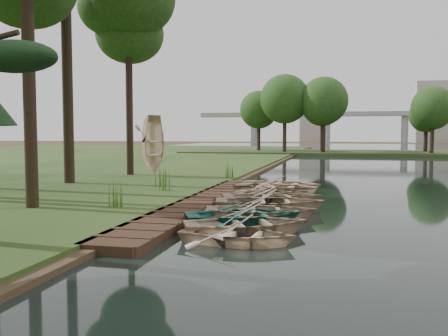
% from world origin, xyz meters
% --- Properties ---
extents(ground, '(300.00, 300.00, 0.00)m').
position_xyz_m(ground, '(0.00, 0.00, 0.00)').
color(ground, '#3D2F1D').
extents(boardwalk, '(1.60, 16.00, 0.30)m').
position_xyz_m(boardwalk, '(-1.60, 0.00, 0.15)').
color(boardwalk, '#331F13').
rests_on(boardwalk, ground).
extents(peninsula, '(50.00, 14.00, 0.45)m').
position_xyz_m(peninsula, '(8.00, 50.00, 0.23)').
color(peninsula, '#2E3F1C').
rests_on(peninsula, ground).
extents(far_trees, '(45.60, 5.60, 8.80)m').
position_xyz_m(far_trees, '(4.67, 50.00, 6.43)').
color(far_trees, black).
rests_on(far_trees, peninsula).
extents(bridge, '(95.90, 4.00, 8.60)m').
position_xyz_m(bridge, '(12.31, 120.00, 7.08)').
color(bridge, '#A5A5A0').
rests_on(bridge, ground).
extents(building_a, '(10.00, 8.00, 18.00)m').
position_xyz_m(building_a, '(30.00, 140.00, 9.00)').
color(building_a, '#A5A5A0').
rests_on(building_a, ground).
extents(building_b, '(8.00, 8.00, 12.00)m').
position_xyz_m(building_b, '(-5.00, 145.00, 6.00)').
color(building_b, '#A5A5A0').
rests_on(building_b, ground).
extents(rowboat_0, '(3.14, 2.35, 0.62)m').
position_xyz_m(rowboat_0, '(1.08, -6.01, 0.36)').
color(rowboat_0, beige).
rests_on(rowboat_0, water).
extents(rowboat_1, '(4.24, 3.74, 0.73)m').
position_xyz_m(rowboat_1, '(1.10, -4.82, 0.41)').
color(rowboat_1, beige).
rests_on(rowboat_1, water).
extents(rowboat_2, '(4.36, 3.85, 0.75)m').
position_xyz_m(rowboat_2, '(0.79, -3.48, 0.42)').
color(rowboat_2, '#2F856F').
rests_on(rowboat_2, water).
extents(rowboat_3, '(4.03, 3.21, 0.75)m').
position_xyz_m(rowboat_3, '(1.10, -2.44, 0.42)').
color(rowboat_3, beige).
rests_on(rowboat_3, water).
extents(rowboat_4, '(4.45, 3.56, 0.82)m').
position_xyz_m(rowboat_4, '(1.17, -0.69, 0.46)').
color(rowboat_4, beige).
rests_on(rowboat_4, water).
extents(rowboat_5, '(4.54, 3.82, 0.80)m').
position_xyz_m(rowboat_5, '(1.07, 0.82, 0.45)').
color(rowboat_5, beige).
rests_on(rowboat_5, water).
extents(rowboat_6, '(3.83, 2.94, 0.74)m').
position_xyz_m(rowboat_6, '(1.04, 1.91, 0.42)').
color(rowboat_6, beige).
rests_on(rowboat_6, water).
extents(rowboat_7, '(3.63, 3.03, 0.65)m').
position_xyz_m(rowboat_7, '(0.79, 3.14, 0.37)').
color(rowboat_7, beige).
rests_on(rowboat_7, water).
extents(rowboat_8, '(4.23, 3.30, 0.80)m').
position_xyz_m(rowboat_8, '(0.77, 4.46, 0.45)').
color(rowboat_8, beige).
rests_on(rowboat_8, water).
extents(rowboat_9, '(4.38, 3.47, 0.82)m').
position_xyz_m(rowboat_9, '(0.81, 5.75, 0.46)').
color(rowboat_9, beige).
rests_on(rowboat_9, water).
extents(stored_rowboat, '(4.35, 3.76, 0.75)m').
position_xyz_m(stored_rowboat, '(-7.30, 9.85, 0.68)').
color(stored_rowboat, beige).
rests_on(stored_rowboat, bank).
extents(tree_6, '(5.10, 5.10, 11.64)m').
position_xyz_m(tree_6, '(-9.06, 10.41, 9.70)').
color(tree_6, black).
rests_on(tree_6, bank).
extents(reeds_0, '(0.60, 0.60, 0.88)m').
position_xyz_m(reeds_0, '(-3.91, -2.40, 0.74)').
color(reeds_0, '#3F661E').
rests_on(reeds_0, bank).
extents(reeds_1, '(0.60, 0.60, 0.87)m').
position_xyz_m(reeds_1, '(-3.96, 2.72, 0.74)').
color(reeds_1, '#3F661E').
rests_on(reeds_1, bank).
extents(reeds_2, '(0.60, 0.60, 0.98)m').
position_xyz_m(reeds_2, '(-4.83, 4.54, 0.79)').
color(reeds_2, '#3F661E').
rests_on(reeds_2, bank).
extents(reeds_3, '(0.60, 0.60, 0.93)m').
position_xyz_m(reeds_3, '(-2.60, 9.69, 0.77)').
color(reeds_3, '#3F661E').
rests_on(reeds_3, bank).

